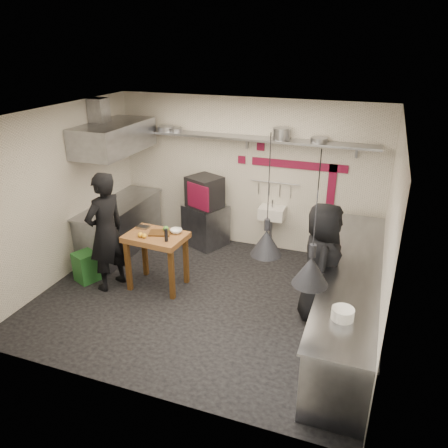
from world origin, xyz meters
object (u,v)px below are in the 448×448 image
(prep_table, at_px, (157,261))
(chef_left, at_px, (106,232))
(oven_stand, at_px, (206,225))
(combi_oven, at_px, (205,192))
(chef_right, at_px, (321,264))
(green_bin, at_px, (86,267))

(prep_table, height_order, chef_left, chef_left)
(oven_stand, relative_size, chef_left, 0.42)
(prep_table, distance_m, chef_left, 0.92)
(combi_oven, distance_m, chef_left, 2.14)
(oven_stand, xyz_separation_m, combi_oven, (0.01, -0.04, 0.69))
(combi_oven, relative_size, chef_right, 0.33)
(green_bin, height_order, chef_left, chef_left)
(oven_stand, relative_size, chef_right, 0.45)
(chef_left, xyz_separation_m, chef_right, (3.29, 0.26, -0.08))
(oven_stand, xyz_separation_m, chef_right, (2.43, -1.74, 0.48))
(green_bin, xyz_separation_m, chef_right, (3.77, 0.24, 0.63))
(prep_table, relative_size, chef_left, 0.48)
(green_bin, bearing_deg, chef_right, 3.70)
(oven_stand, bearing_deg, chef_right, -10.95)
(prep_table, bearing_deg, combi_oven, 89.07)
(prep_table, distance_m, chef_right, 2.59)
(green_bin, bearing_deg, chef_left, -1.80)
(prep_table, bearing_deg, oven_stand, 89.46)
(green_bin, bearing_deg, oven_stand, 56.02)
(combi_oven, bearing_deg, green_bin, -100.20)
(oven_stand, height_order, chef_right, chef_right)
(chef_left, relative_size, chef_right, 1.09)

